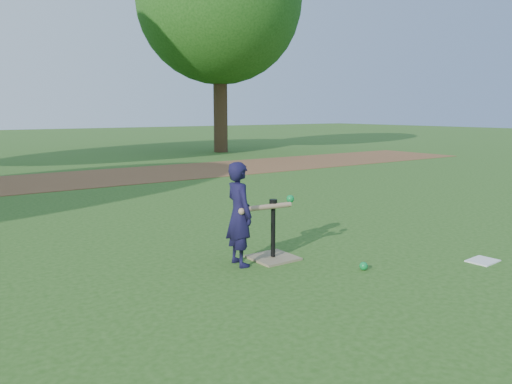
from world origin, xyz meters
TOP-DOWN VIEW (x-y plane):
  - ground at (0.00, 0.00)m, footprint 80.00×80.00m
  - dirt_strip at (0.00, 7.50)m, footprint 24.00×3.00m
  - child at (-0.37, 0.32)m, footprint 0.28×0.39m
  - wiffle_ball_ground at (0.50, -0.50)m, footprint 0.08×0.08m
  - clipboard at (1.68, -1.00)m, footprint 0.32×0.25m
  - batting_tee at (0.02, 0.29)m, footprint 0.43×0.43m
  - swing_action at (-0.06, 0.27)m, footprint 0.72×0.14m
  - tree_right at (6.50, 12.00)m, footprint 5.80×5.80m

SIDE VIEW (x-z plane):
  - ground at x=0.00m, z-range 0.00..0.00m
  - dirt_strip at x=0.00m, z-range 0.00..0.01m
  - clipboard at x=1.68m, z-range 0.00..0.01m
  - wiffle_ball_ground at x=0.50m, z-range 0.00..0.08m
  - batting_tee at x=0.02m, z-range -0.20..0.42m
  - child at x=-0.37m, z-range 0.00..1.01m
  - swing_action at x=-0.06m, z-range 0.50..0.62m
  - tree_right at x=6.50m, z-range 1.19..9.39m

